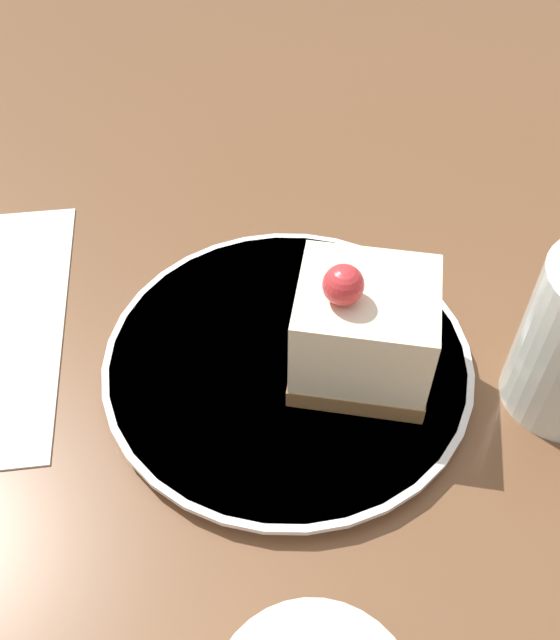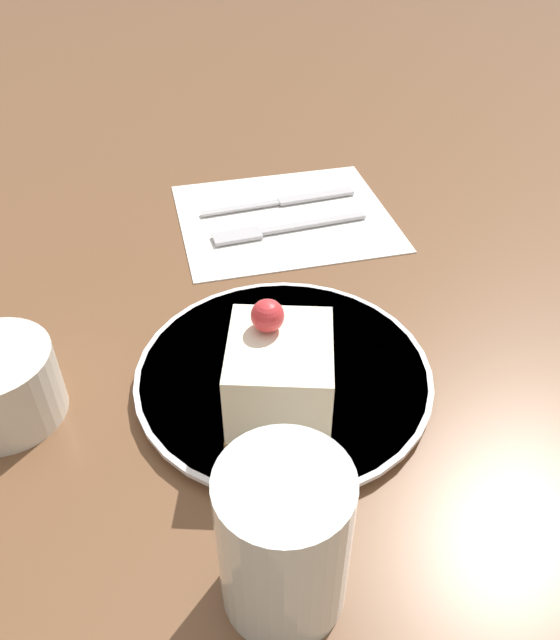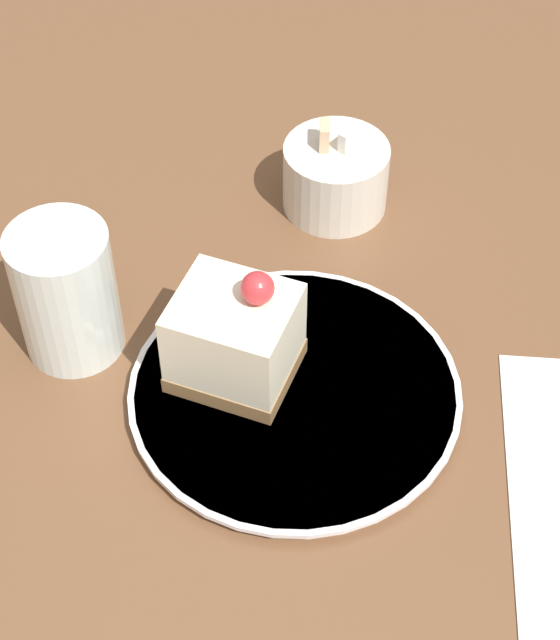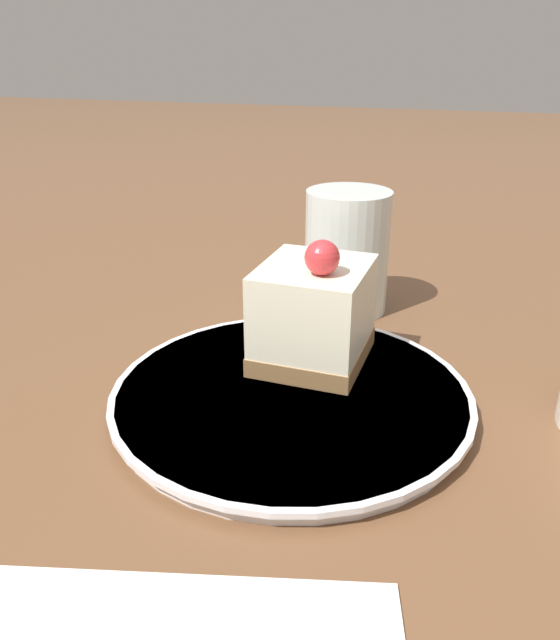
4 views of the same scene
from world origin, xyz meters
name	(u,v)px [view 4 (image 4 of 4)]	position (x,y,z in m)	size (l,w,h in m)	color
ground_plane	(270,390)	(0.00, 0.00, 0.00)	(4.00, 4.00, 0.00)	brown
plate	(291,396)	(0.01, 0.02, 0.01)	(0.24, 0.24, 0.01)	white
cake_slice	(314,313)	(-0.03, 0.02, 0.05)	(0.09, 0.08, 0.10)	olive
drinking_glass	(347,252)	(-0.16, 0.02, 0.05)	(0.07, 0.07, 0.11)	silver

